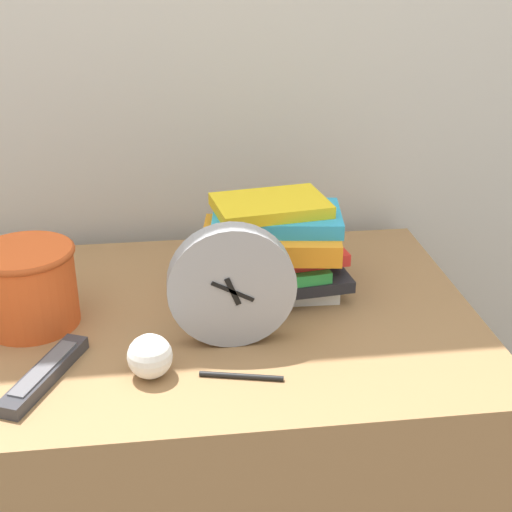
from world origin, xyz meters
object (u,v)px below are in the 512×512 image
book_stack (274,249)px  basket (28,284)px  tv_remote (45,374)px  pen (241,376)px  desk_clock (232,286)px  crumpled_paper_ball (150,356)px

book_stack → basket: (-0.42, -0.07, -0.01)m
tv_remote → book_stack: bearing=32.4°
book_stack → pen: (-0.09, -0.27, -0.08)m
desk_clock → crumpled_paper_ball: bearing=-148.6°
basket → tv_remote: 0.19m
basket → pen: (0.33, -0.21, -0.07)m
pen → crumpled_paper_ball: bearing=169.6°
crumpled_paper_ball → pen: crumpled_paper_ball is taller
desk_clock → crumpled_paper_ball: size_ratio=2.98×
basket → crumpled_paper_ball: size_ratio=2.44×
desk_clock → tv_remote: (-0.28, -0.07, -0.09)m
desk_clock → crumpled_paper_ball: 0.17m
book_stack → tv_remote: book_stack is taller
pen → basket: bearing=148.1°
pen → desk_clock: bearing=91.6°
basket → crumpled_paper_ball: bearing=-42.5°
basket → book_stack: bearing=8.9°
desk_clock → crumpled_paper_ball: (-0.13, -0.08, -0.07)m
crumpled_paper_ball → book_stack: bearing=48.1°
desk_clock → tv_remote: desk_clock is taller
crumpled_paper_ball → pen: (0.13, -0.02, -0.03)m
book_stack → tv_remote: size_ratio=1.39×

